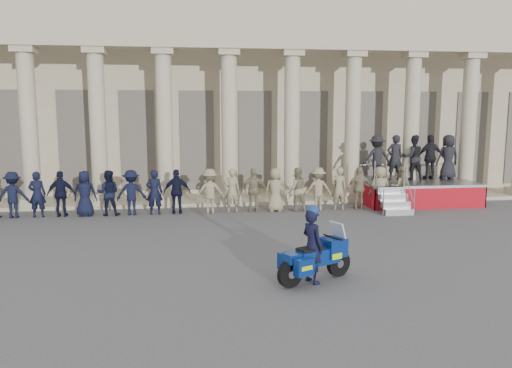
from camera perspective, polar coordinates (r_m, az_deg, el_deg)
name	(u,v)px	position (r m, az deg, el deg)	size (l,w,h in m)	color
ground	(202,262)	(13.02, -6.15, -8.89)	(90.00, 90.00, 0.00)	#49494B
building	(196,98)	(27.20, -6.92, 9.68)	(40.00, 12.50, 9.00)	tan
officer_rank	(133,192)	(19.12, -13.85, -0.95)	(21.37, 0.64, 1.69)	black
reviewing_stand	(411,165)	(22.15, 17.27, 2.06)	(4.66, 4.37, 2.86)	gray
motorcycle	(316,257)	(11.48, 6.86, -8.31)	(1.89, 1.26, 1.31)	black
rider	(312,244)	(11.32, 6.46, -6.86)	(0.63, 0.73, 1.78)	black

